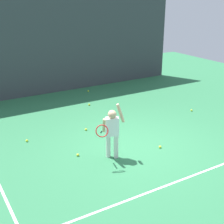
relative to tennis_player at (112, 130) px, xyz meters
The scene contains 13 objects.
ground_plane 1.14m from the tennis_player, 14.83° to the left, with size 20.00×20.00×0.00m, color #2D7247.
court_line_baseline 1.94m from the tennis_player, 61.89° to the right, with size 9.00×0.05×0.00m, color white.
back_fence_windscreen 5.91m from the tennis_player, 81.54° to the left, with size 10.59×0.08×3.89m, color #383D42.
fence_post_1 5.98m from the tennis_player, 81.63° to the left, with size 0.09×0.09×4.04m, color slate.
fence_post_2 8.42m from the tennis_player, 43.94° to the left, with size 0.09×0.09×4.04m, color slate.
tennis_player is the anchor object (origin of this frame).
tennis_ball_0 1.49m from the tennis_player, ahead, with size 0.07×0.07×0.07m, color #CCE033.
tennis_ball_1 2.51m from the tennis_player, 128.65° to the left, with size 0.07×0.07×0.07m, color #CCE033.
tennis_ball_2 4.17m from the tennis_player, 18.99° to the left, with size 0.07×0.07×0.07m, color #CCE033.
tennis_ball_3 5.44m from the tennis_player, 69.27° to the left, with size 0.07×0.07×0.07m, color #CCE033.
tennis_ball_4 3.85m from the tennis_player, 71.33° to the left, with size 0.07×0.07×0.07m, color #CCE033.
tennis_ball_5 1.87m from the tennis_player, 84.53° to the left, with size 0.07×0.07×0.07m, color #CCE033.
tennis_ball_6 1.08m from the tennis_player, 144.69° to the left, with size 0.07×0.07×0.07m, color #CCE033.
Camera 1 is at (-4.27, -5.99, 3.73)m, focal length 50.65 mm.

